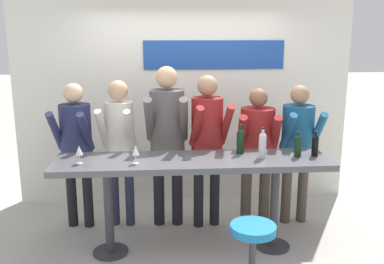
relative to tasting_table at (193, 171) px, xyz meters
name	(u,v)px	position (x,y,z in m)	size (l,w,h in m)	color
ground_plane	(193,250)	(0.00, 0.00, -0.85)	(40.00, 40.00, 0.00)	#B2ADA3
back_wall	(184,94)	(0.00, 1.48, 0.57)	(4.32, 0.12, 2.84)	silver
tasting_table	(193,171)	(0.00, 0.00, 0.00)	(2.72, 0.65, 0.99)	#4C4C51
bar_stool	(252,248)	(0.45, -0.78, -0.44)	(0.41, 0.41, 0.63)	#333338
person_far_left	(76,140)	(-1.26, 0.67, 0.18)	(0.46, 0.56, 1.67)	black
person_left	(120,137)	(-0.77, 0.67, 0.21)	(0.43, 0.55, 1.70)	#23283D
person_center_left	(167,129)	(-0.24, 0.64, 0.29)	(0.49, 0.60, 1.85)	black
person_center	(207,135)	(0.21, 0.57, 0.24)	(0.48, 0.59, 1.75)	black
person_center_right	(257,142)	(0.78, 0.61, 0.13)	(0.50, 0.58, 1.60)	#473D33
person_right	(298,140)	(1.25, 0.60, 0.15)	(0.45, 0.54, 1.63)	#473D33
wine_bottle_0	(315,144)	(1.24, 0.02, 0.25)	(0.07, 0.07, 0.26)	black
wine_bottle_1	(298,145)	(1.06, 0.00, 0.25)	(0.07, 0.07, 0.26)	black
wine_bottle_2	(262,144)	(0.69, -0.01, 0.27)	(0.08, 0.08, 0.31)	#B7BCC1
wine_bottle_3	(240,140)	(0.50, 0.16, 0.27)	(0.08, 0.08, 0.30)	black
wine_glass_0	(79,151)	(-1.08, -0.08, 0.26)	(0.07, 0.07, 0.18)	silver
wine_glass_1	(136,151)	(-0.55, -0.12, 0.26)	(0.07, 0.07, 0.18)	silver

